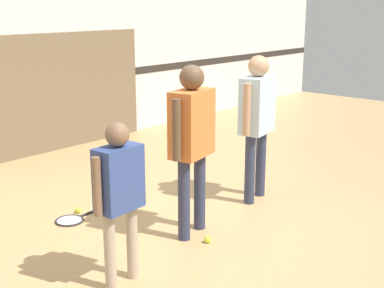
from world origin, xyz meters
TOP-DOWN VIEW (x-y plane):
  - ground_plane at (0.00, 0.00)m, footprint 16.00×16.00m
  - wall_panel at (0.71, 3.51)m, footprint 3.32×0.05m
  - person_instructor at (-0.16, -0.00)m, footprint 0.60×0.33m
  - person_student_left at (-1.22, -0.21)m, footprint 0.49×0.22m
  - person_student_right at (1.00, 0.08)m, footprint 0.60×0.33m
  - racket_spare_on_floor at (-0.75, 1.12)m, footprint 0.50×0.30m
  - tennis_ball_near_instructor at (-0.22, -0.25)m, footprint 0.07×0.07m
  - tennis_ball_by_spare_racket at (-0.57, 1.23)m, footprint 0.07×0.07m

SIDE VIEW (x-z plane):
  - ground_plane at x=0.00m, z-range 0.00..0.00m
  - racket_spare_on_floor at x=-0.75m, z-range -0.01..0.03m
  - tennis_ball_near_instructor at x=-0.22m, z-range 0.00..0.07m
  - tennis_ball_by_spare_racket at x=-0.57m, z-range 0.00..0.07m
  - person_student_left at x=-1.22m, z-range 0.15..1.45m
  - wall_panel at x=0.71m, z-range 0.00..1.72m
  - person_student_right at x=1.00m, z-range 0.19..1.79m
  - person_instructor at x=-0.16m, z-range 0.19..1.80m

